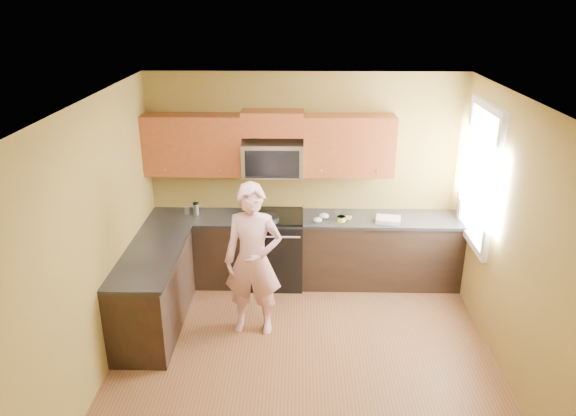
{
  "coord_description": "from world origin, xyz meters",
  "views": [
    {
      "loc": [
        -0.06,
        -4.68,
        3.59
      ],
      "look_at": [
        -0.2,
        1.3,
        1.2
      ],
      "focal_mm": 33.82,
      "sensor_mm": 36.0,
      "label": 1
    }
  ],
  "objects_px": {
    "woman": "(253,260)",
    "frying_pan": "(268,221)",
    "travel_mug": "(196,215)",
    "butter_tub": "(341,221)",
    "microwave": "(273,175)",
    "stove": "(273,249)"
  },
  "relations": [
    {
      "from": "stove",
      "to": "microwave",
      "type": "xyz_separation_m",
      "value": [
        0.0,
        0.12,
        0.97
      ]
    },
    {
      "from": "stove",
      "to": "butter_tub",
      "type": "bearing_deg",
      "value": -6.53
    },
    {
      "from": "frying_pan",
      "to": "butter_tub",
      "type": "height_order",
      "value": "frying_pan"
    },
    {
      "from": "woman",
      "to": "frying_pan",
      "type": "relative_size",
      "value": 3.51
    },
    {
      "from": "microwave",
      "to": "frying_pan",
      "type": "bearing_deg",
      "value": -101.22
    },
    {
      "from": "travel_mug",
      "to": "stove",
      "type": "bearing_deg",
      "value": -3.97
    },
    {
      "from": "butter_tub",
      "to": "travel_mug",
      "type": "distance_m",
      "value": 1.86
    },
    {
      "from": "frying_pan",
      "to": "woman",
      "type": "bearing_deg",
      "value": -88.24
    },
    {
      "from": "microwave",
      "to": "butter_tub",
      "type": "relative_size",
      "value": 6.85
    },
    {
      "from": "microwave",
      "to": "woman",
      "type": "bearing_deg",
      "value": -97.49
    },
    {
      "from": "woman",
      "to": "travel_mug",
      "type": "relative_size",
      "value": 10.62
    },
    {
      "from": "stove",
      "to": "frying_pan",
      "type": "bearing_deg",
      "value": -108.8
    },
    {
      "from": "stove",
      "to": "travel_mug",
      "type": "relative_size",
      "value": 5.77
    },
    {
      "from": "frying_pan",
      "to": "travel_mug",
      "type": "bearing_deg",
      "value": 173.41
    },
    {
      "from": "frying_pan",
      "to": "microwave",
      "type": "bearing_deg",
      "value": 86.81
    },
    {
      "from": "microwave",
      "to": "travel_mug",
      "type": "bearing_deg",
      "value": -176.76
    },
    {
      "from": "woman",
      "to": "frying_pan",
      "type": "height_order",
      "value": "woman"
    },
    {
      "from": "frying_pan",
      "to": "stove",
      "type": "bearing_deg",
      "value": 79.23
    },
    {
      "from": "stove",
      "to": "butter_tub",
      "type": "distance_m",
      "value": 0.97
    },
    {
      "from": "microwave",
      "to": "frying_pan",
      "type": "height_order",
      "value": "microwave"
    },
    {
      "from": "frying_pan",
      "to": "butter_tub",
      "type": "distance_m",
      "value": 0.92
    },
    {
      "from": "stove",
      "to": "woman",
      "type": "distance_m",
      "value": 1.19
    }
  ]
}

